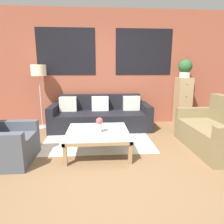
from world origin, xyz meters
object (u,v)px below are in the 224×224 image
at_px(coffee_table, 98,134).
at_px(drawer_cabinet, 183,101).
at_px(potted_plant, 185,68).
at_px(flower_vase, 100,124).
at_px(armchair_corner, 3,144).
at_px(floor_lamp, 39,74).
at_px(couch_dark, 100,117).
at_px(settee_vintage, 216,132).

bearing_deg(coffee_table, drawer_cabinet, 36.71).
xyz_separation_m(potted_plant, flower_vase, (-2.13, -1.68, -0.89)).
bearing_deg(potted_plant, armchair_corner, -152.47).
xyz_separation_m(drawer_cabinet, potted_plant, (-0.00, 0.00, 0.82)).
xyz_separation_m(floor_lamp, flower_vase, (1.36, -1.61, -0.76)).
bearing_deg(flower_vase, potted_plant, 38.20).
xyz_separation_m(couch_dark, flower_vase, (-0.04, -1.45, 0.24)).
height_order(coffee_table, drawer_cabinet, drawer_cabinet).
relative_size(settee_vintage, floor_lamp, 0.99).
bearing_deg(couch_dark, drawer_cabinet, 6.04).
height_order(couch_dark, floor_lamp, floor_lamp).
bearing_deg(settee_vintage, couch_dark, 144.38).
bearing_deg(flower_vase, drawer_cabinet, 38.20).
relative_size(floor_lamp, drawer_cabinet, 1.26).
bearing_deg(floor_lamp, settee_vintage, -25.05).
bearing_deg(armchair_corner, floor_lamp, 86.57).
relative_size(drawer_cabinet, potted_plant, 2.73).
height_order(floor_lamp, drawer_cabinet, floor_lamp).
xyz_separation_m(settee_vintage, coffee_table, (-2.07, 0.04, 0.01)).
bearing_deg(couch_dark, floor_lamp, 173.65).
bearing_deg(drawer_cabinet, armchair_corner, -152.47).
height_order(armchair_corner, flower_vase, armchair_corner).
height_order(drawer_cabinet, potted_plant, potted_plant).
xyz_separation_m(coffee_table, drawer_cabinet, (2.16, 1.61, 0.27)).
distance_m(settee_vintage, drawer_cabinet, 1.68).
bearing_deg(drawer_cabinet, floor_lamp, -178.93).
height_order(armchair_corner, potted_plant, potted_plant).
bearing_deg(potted_plant, flower_vase, -141.80).
bearing_deg(settee_vintage, drawer_cabinet, 86.92).
bearing_deg(armchair_corner, settee_vintage, 3.60).
distance_m(floor_lamp, drawer_cabinet, 3.56).
xyz_separation_m(couch_dark, potted_plant, (2.09, 0.22, 1.13)).
height_order(floor_lamp, flower_vase, floor_lamp).
bearing_deg(armchair_corner, potted_plant, 27.53).
xyz_separation_m(couch_dark, armchair_corner, (-1.51, -1.66, -0.00)).
relative_size(couch_dark, drawer_cabinet, 1.96).
bearing_deg(armchair_corner, coffee_table, 10.41).
bearing_deg(couch_dark, settee_vintage, -35.62).
distance_m(couch_dark, flower_vase, 1.47).
height_order(couch_dark, flower_vase, couch_dark).
relative_size(couch_dark, settee_vintage, 1.57).
bearing_deg(potted_plant, floor_lamp, -178.93).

